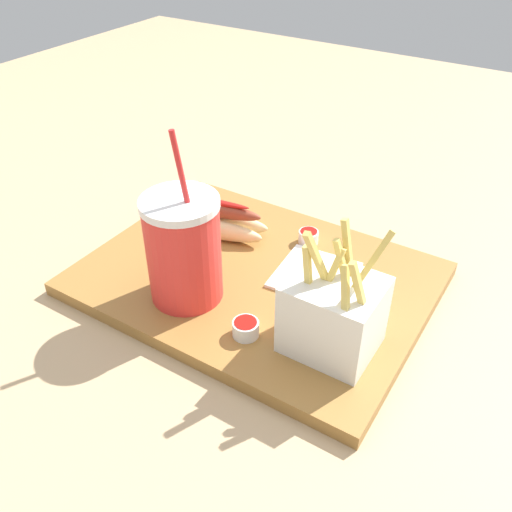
% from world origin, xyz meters
% --- Properties ---
extents(ground_plane, '(2.40, 2.40, 0.02)m').
position_xyz_m(ground_plane, '(0.00, 0.00, -0.01)').
color(ground_plane, tan).
extents(food_tray, '(0.47, 0.35, 0.02)m').
position_xyz_m(food_tray, '(0.00, 0.00, 0.01)').
color(food_tray, olive).
rests_on(food_tray, ground_plane).
extents(soda_cup, '(0.10, 0.10, 0.24)m').
position_xyz_m(soda_cup, '(-0.05, -0.09, 0.09)').
color(soda_cup, red).
rests_on(soda_cup, food_tray).
extents(fries_basket, '(0.10, 0.09, 0.17)m').
position_xyz_m(fries_basket, '(0.15, -0.07, 0.07)').
color(fries_basket, white).
rests_on(fries_basket, food_tray).
extents(hot_dog_1, '(0.18, 0.09, 0.06)m').
position_xyz_m(hot_dog_1, '(-0.11, 0.05, 0.04)').
color(hot_dog_1, '#E5C689').
rests_on(hot_dog_1, food_tray).
extents(ketchup_cup_1, '(0.03, 0.03, 0.02)m').
position_xyz_m(ketchup_cup_1, '(0.06, -0.11, 0.03)').
color(ketchup_cup_1, white).
rests_on(ketchup_cup_1, food_tray).
extents(ketchup_cup_2, '(0.03, 0.03, 0.02)m').
position_xyz_m(ketchup_cup_2, '(0.03, 0.11, 0.03)').
color(ketchup_cup_2, white).
rests_on(ketchup_cup_2, food_tray).
extents(napkin_stack, '(0.11, 0.12, 0.00)m').
position_xyz_m(napkin_stack, '(0.07, 0.04, 0.02)').
color(napkin_stack, white).
rests_on(napkin_stack, food_tray).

